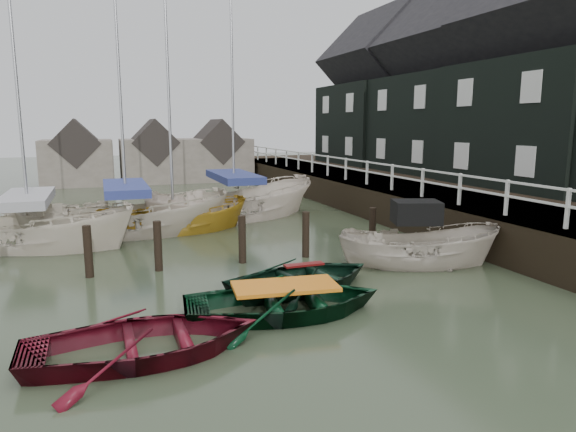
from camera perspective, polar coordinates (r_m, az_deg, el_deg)
name	(u,v)px	position (r m, az deg, el deg)	size (l,w,h in m)	color
ground	(226,300)	(12.13, -6.88, -9.21)	(120.00, 120.00, 0.00)	#2A3320
pier	(373,195)	(24.57, 9.47, 2.29)	(3.04, 32.00, 2.70)	black
land_strip	(468,204)	(27.79, 19.40, 1.27)	(14.00, 38.00, 1.50)	black
quay_houses	(495,88)	(26.53, 22.00, 13.04)	(6.52, 28.14, 10.01)	black
mooring_pilings	(161,253)	(14.66, -13.89, -3.99)	(13.72, 0.22, 1.80)	black
far_sheds	(151,156)	(37.38, -14.93, 6.50)	(14.00, 4.08, 4.39)	#665B51
rowboat_red	(146,356)	(9.66, -15.48, -14.73)	(2.93, 4.10, 0.85)	#510B17
rowboat_green	(285,314)	(11.17, -0.32, -10.87)	(3.03, 4.24, 0.88)	black
rowboat_dkgreen	(304,288)	(12.83, 1.78, -8.05)	(2.79, 3.91, 0.81)	black
motorboat	(418,262)	(15.30, 14.22, -5.02)	(4.92, 3.15, 2.74)	#BBAFA0
sailboat_a	(31,245)	(19.02, -26.63, -2.93)	(7.57, 5.32, 12.25)	beige
sailboat_b	(128,232)	(19.97, -17.37, -1.73)	(7.73, 3.48, 12.95)	beige
sailboat_c	(174,231)	(19.97, -12.55, -1.63)	(5.90, 2.54, 11.11)	#B98E22
sailboat_d	(235,217)	(22.38, -5.94, -0.08)	(8.41, 4.82, 12.06)	beige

